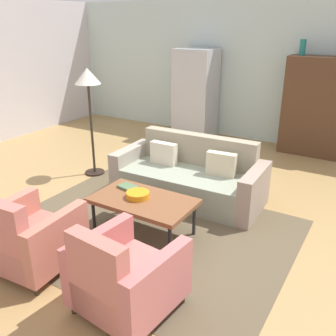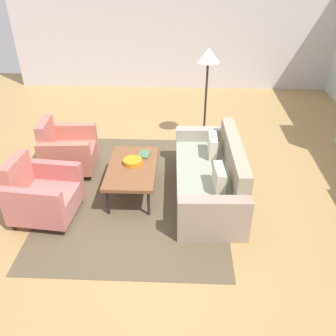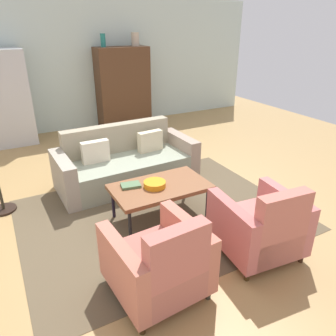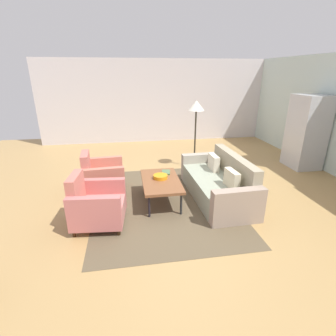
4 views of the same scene
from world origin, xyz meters
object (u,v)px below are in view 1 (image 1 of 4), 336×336
at_px(fruit_bowl, 138,195).
at_px(vase_tall, 303,47).
at_px(armchair_right, 123,279).
at_px(couch, 190,178).
at_px(refrigerator, 196,94).
at_px(armchair_left, 28,240).
at_px(cabinet, 318,107).
at_px(floor_lamp, 88,86).
at_px(coffee_table, 143,202).
at_px(book_stack, 128,187).

xyz_separation_m(fruit_bowl, vase_tall, (0.78, 4.05, 1.45)).
bearing_deg(armchair_right, couch, 109.77).
bearing_deg(armchair_right, refrigerator, 116.42).
bearing_deg(armchair_left, vase_tall, 71.99).
distance_m(armchair_right, refrigerator, 5.50).
xyz_separation_m(cabinet, floor_lamp, (-2.89, -2.92, 0.54)).
bearing_deg(floor_lamp, coffee_table, -32.45).
bearing_deg(armchair_left, coffee_table, 58.98).
distance_m(armchair_right, fruit_bowl, 1.35).
distance_m(vase_tall, refrigerator, 2.30).
bearing_deg(floor_lamp, refrigerator, 81.47).
bearing_deg(coffee_table, vase_tall, 80.07).
bearing_deg(couch, cabinet, -113.01).
relative_size(couch, floor_lamp, 1.24).
xyz_separation_m(armchair_left, cabinet, (1.70, 5.22, 0.56)).
height_order(armchair_left, floor_lamp, floor_lamp).
distance_m(armchair_left, cabinet, 5.52).
bearing_deg(fruit_bowl, cabinet, 73.73).
xyz_separation_m(cabinet, vase_tall, (-0.40, -0.00, 1.04)).
distance_m(coffee_table, refrigerator, 4.20).
bearing_deg(cabinet, book_stack, -110.24).
bearing_deg(coffee_table, cabinet, 74.70).
height_order(fruit_bowl, book_stack, fruit_bowl).
height_order(fruit_bowl, vase_tall, vase_tall).
distance_m(armchair_right, vase_tall, 5.45).
distance_m(armchair_right, cabinet, 5.27).
height_order(coffee_table, refrigerator, refrigerator).
xyz_separation_m(armchair_left, vase_tall, (1.30, 5.21, 1.59)).
height_order(couch, fruit_bowl, couch).
bearing_deg(armchair_right, cabinet, 89.91).
xyz_separation_m(couch, vase_tall, (0.71, 2.86, 1.65)).
bearing_deg(refrigerator, vase_tall, 2.77).
bearing_deg(coffee_table, couch, 90.13).
relative_size(armchair_right, floor_lamp, 0.51).
bearing_deg(book_stack, refrigerator, 105.11).
bearing_deg(refrigerator, couch, -63.87).
height_order(cabinet, vase_tall, vase_tall).
bearing_deg(cabinet, vase_tall, -179.32).
bearing_deg(fruit_bowl, vase_tall, 79.06).
relative_size(couch, book_stack, 8.18).
relative_size(couch, cabinet, 1.18).
xyz_separation_m(couch, fruit_bowl, (-0.07, -1.19, 0.20)).
distance_m(coffee_table, vase_tall, 4.38).
height_order(armchair_right, refrigerator, refrigerator).
bearing_deg(armchair_left, refrigerator, 94.50).
relative_size(cabinet, vase_tall, 6.51).
distance_m(armchair_left, book_stack, 1.35).
distance_m(cabinet, vase_tall, 1.11).
bearing_deg(vase_tall, cabinet, 0.68).
xyz_separation_m(coffee_table, fruit_bowl, (-0.07, -0.00, 0.07)).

